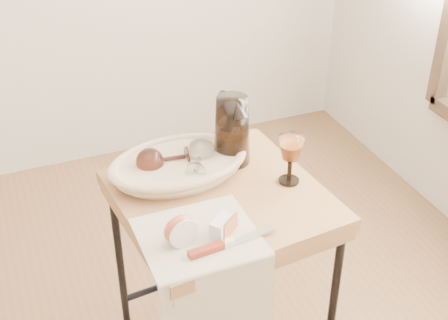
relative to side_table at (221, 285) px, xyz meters
name	(u,v)px	position (x,y,z in m)	size (l,w,h in m)	color
side_table	(221,285)	(0.00, 0.00, 0.00)	(0.53, 0.53, 0.67)	brown
tea_towel	(199,237)	(-0.12, -0.15, 0.34)	(0.29, 0.26, 0.01)	#F1E9CA
bread_basket	(179,167)	(-0.08, 0.13, 0.36)	(0.35, 0.24, 0.05)	tan
goblet_lying_a	(166,159)	(-0.11, 0.14, 0.39)	(0.13, 0.08, 0.08)	#53271E
goblet_lying_b	(199,160)	(-0.02, 0.11, 0.39)	(0.13, 0.08, 0.08)	white
pitcher	(232,130)	(0.09, 0.14, 0.44)	(0.15, 0.23, 0.24)	black
wine_goblet	(290,159)	(0.20, -0.02, 0.41)	(0.07, 0.07, 0.15)	white
apple_half	(179,229)	(-0.17, -0.15, 0.38)	(0.08, 0.04, 0.07)	red
apple_wedge	(222,226)	(-0.06, -0.16, 0.36)	(0.07, 0.04, 0.04)	white
table_knife	(229,242)	(-0.06, -0.21, 0.35)	(0.23, 0.02, 0.02)	silver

